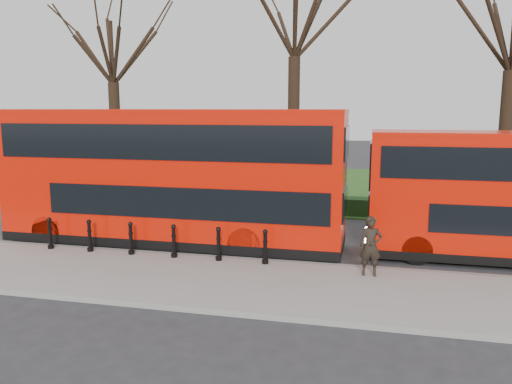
# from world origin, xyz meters

# --- Properties ---
(ground) EXTENTS (120.00, 120.00, 0.00)m
(ground) POSITION_xyz_m (0.00, 0.00, 0.00)
(ground) COLOR #28282B
(ground) RESTS_ON ground
(pavement) EXTENTS (60.00, 4.00, 0.15)m
(pavement) POSITION_xyz_m (0.00, -3.00, 0.07)
(pavement) COLOR gray
(pavement) RESTS_ON ground
(kerb) EXTENTS (60.00, 0.25, 0.16)m
(kerb) POSITION_xyz_m (0.00, -1.00, 0.07)
(kerb) COLOR slate
(kerb) RESTS_ON ground
(grass_verge) EXTENTS (60.00, 18.00, 0.06)m
(grass_verge) POSITION_xyz_m (0.00, 15.00, 0.03)
(grass_verge) COLOR #234918
(grass_verge) RESTS_ON ground
(hedge) EXTENTS (60.00, 0.90, 0.80)m
(hedge) POSITION_xyz_m (0.00, 6.80, 0.40)
(hedge) COLOR black
(hedge) RESTS_ON ground
(yellow_line_outer) EXTENTS (60.00, 0.10, 0.01)m
(yellow_line_outer) POSITION_xyz_m (0.00, -0.70, 0.01)
(yellow_line_outer) COLOR yellow
(yellow_line_outer) RESTS_ON ground
(yellow_line_inner) EXTENTS (60.00, 0.10, 0.01)m
(yellow_line_inner) POSITION_xyz_m (0.00, -0.50, 0.01)
(yellow_line_inner) COLOR yellow
(yellow_line_inner) RESTS_ON ground
(tree_left) EXTENTS (7.15, 7.15, 11.17)m
(tree_left) POSITION_xyz_m (-8.00, 10.00, 8.12)
(tree_left) COLOR black
(tree_left) RESTS_ON ground
(tree_mid) EXTENTS (8.48, 8.48, 13.25)m
(tree_mid) POSITION_xyz_m (2.00, 10.00, 9.65)
(tree_mid) COLOR black
(tree_mid) RESTS_ON ground
(bollard_row) EXTENTS (7.45, 0.15, 1.00)m
(bollard_row) POSITION_xyz_m (-0.72, -1.35, 0.65)
(bollard_row) COLOR black
(bollard_row) RESTS_ON pavement
(bus_lead) EXTENTS (11.85, 2.72, 4.71)m
(bus_lead) POSITION_xyz_m (-0.77, 0.51, 2.37)
(bus_lead) COLOR red
(bus_lead) RESTS_ON ground
(pedestrian) EXTENTS (0.63, 0.43, 1.67)m
(pedestrian) POSITION_xyz_m (5.99, -1.73, 0.99)
(pedestrian) COLOR black
(pedestrian) RESTS_ON pavement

